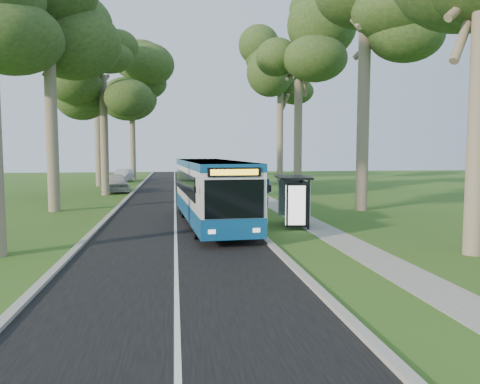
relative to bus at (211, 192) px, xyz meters
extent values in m
plane|color=#2F5A1C|center=(1.80, -1.67, -1.58)|extent=(120.00, 120.00, 0.00)
cube|color=black|center=(-1.70, 8.33, -1.57)|extent=(7.00, 100.00, 0.02)
cube|color=#9E9B93|center=(1.80, 8.33, -1.52)|extent=(0.25, 100.00, 0.12)
cube|color=#9E9B93|center=(-5.20, 8.33, -1.52)|extent=(0.25, 100.00, 0.12)
cube|color=white|center=(-1.70, 8.33, -1.56)|extent=(0.12, 100.00, 0.00)
cube|color=gray|center=(4.80, 8.33, -1.57)|extent=(1.50, 100.00, 0.02)
cube|color=white|center=(0.00, 0.01, 0.11)|extent=(3.15, 11.61, 2.73)
cube|color=navy|center=(0.00, 0.01, -0.87)|extent=(3.18, 11.64, 0.77)
cube|color=navy|center=(0.00, 0.01, 1.32)|extent=(3.18, 11.64, 0.31)
cube|color=black|center=(0.00, -5.74, 0.23)|extent=(2.15, 0.19, 1.39)
cube|color=yellow|center=(0.00, -5.78, 1.19)|extent=(1.72, 0.13, 0.21)
cube|color=black|center=(0.00, -5.67, -1.11)|extent=(2.30, 0.27, 0.29)
cylinder|color=black|center=(-1.08, -3.52, -1.09)|extent=(0.33, 1.01, 0.99)
cylinder|color=black|center=(1.08, -3.52, -1.09)|extent=(0.33, 1.01, 0.99)
cylinder|color=black|center=(-1.08, 3.36, -1.09)|extent=(0.33, 1.01, 0.99)
cylinder|color=black|center=(1.08, 3.36, -1.09)|extent=(0.33, 1.01, 0.99)
cylinder|color=gray|center=(2.15, -2.74, -0.40)|extent=(0.08, 0.08, 2.38)
cube|color=#0D1D95|center=(2.15, -2.74, 0.46)|extent=(0.14, 0.33, 0.59)
cylinder|color=yellow|center=(2.12, -2.74, 0.60)|extent=(0.08, 0.20, 0.21)
cube|color=white|center=(2.15, -2.74, -0.21)|extent=(0.13, 0.29, 0.38)
cube|color=black|center=(4.34, -1.93, -0.47)|extent=(0.10, 0.10, 2.24)
cube|color=black|center=(4.34, 0.36, -0.47)|extent=(0.10, 0.10, 2.24)
cube|color=black|center=(3.78, -0.78, 0.71)|extent=(1.78, 2.88, 0.11)
cube|color=silver|center=(4.41, -0.78, -0.38)|extent=(0.30, 2.27, 1.79)
cube|color=black|center=(3.78, -2.04, -0.47)|extent=(0.95, 0.25, 1.97)
cube|color=white|center=(3.78, -2.12, -0.47)|extent=(0.76, 0.11, 1.75)
cube|color=black|center=(4.05, -0.52, -1.18)|extent=(0.52, 1.64, 0.05)
cylinder|color=black|center=(3.15, 4.43, -1.18)|extent=(0.45, 0.45, 0.81)
cylinder|color=black|center=(3.15, 4.43, -0.76)|extent=(0.49, 0.49, 0.05)
imported|color=silver|center=(-6.65, 19.05, -0.77)|extent=(2.76, 5.03, 1.62)
imported|color=#AEB0B7|center=(-7.53, 32.87, -0.86)|extent=(2.13, 4.59, 1.46)
cylinder|color=#7A6B56|center=(-8.70, 6.33, 3.97)|extent=(0.68, 0.68, 11.11)
ellipsoid|color=#27441A|center=(-8.70, 6.33, 9.84)|extent=(5.20, 5.20, 7.62)
cylinder|color=#7A6B56|center=(-7.20, 16.33, 3.15)|extent=(0.63, 0.63, 9.47)
ellipsoid|color=#27441A|center=(-7.20, 16.33, 8.15)|extent=(5.20, 5.20, 6.49)
cylinder|color=#7A6B56|center=(-9.20, 26.33, 4.33)|extent=(0.70, 0.70, 11.83)
ellipsoid|color=#27441A|center=(-9.20, 26.33, 10.58)|extent=(5.20, 5.20, 8.11)
cylinder|color=#7A6B56|center=(-6.70, 36.33, 3.79)|extent=(0.67, 0.67, 10.76)
ellipsoid|color=#27441A|center=(-6.70, 36.33, 9.48)|extent=(5.20, 5.20, 7.38)
cylinder|color=#7A6B56|center=(8.30, -7.67, 3.10)|extent=(0.63, 0.63, 9.36)
cylinder|color=#7A6B56|center=(9.30, 4.33, 4.62)|extent=(0.71, 0.71, 12.41)
cylinder|color=#7A6B56|center=(8.60, 16.33, 4.03)|extent=(0.68, 0.68, 11.22)
ellipsoid|color=#27441A|center=(8.60, 16.33, 9.96)|extent=(5.20, 5.20, 7.70)
cylinder|color=#7A6B56|center=(9.80, 28.33, 4.07)|extent=(0.68, 0.68, 11.31)
ellipsoid|color=#27441A|center=(9.80, 28.33, 10.05)|extent=(5.20, 5.20, 7.75)
camera|label=1|loc=(-1.72, -22.09, 1.93)|focal=35.00mm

